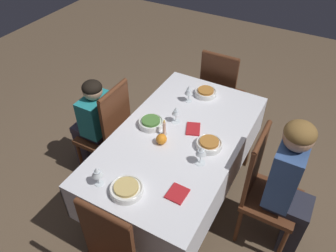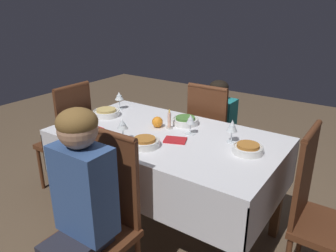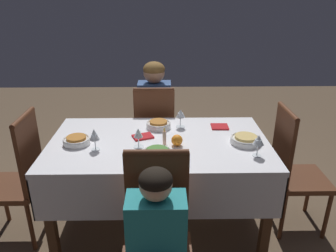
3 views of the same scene
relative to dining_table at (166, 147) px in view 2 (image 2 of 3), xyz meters
The scene contains 20 objects.
ground_plane 0.67m from the dining_table, ahead, with size 8.00×8.00×0.00m, color brown.
dining_table is the anchor object (origin of this frame).
chair_north 0.69m from the dining_table, 93.98° to the left, with size 0.38×0.39×0.99m.
chair_south 0.69m from the dining_table, 90.57° to the right, with size 0.38×0.39×0.99m.
chair_west 1.02m from the dining_table, behind, with size 0.39×0.38×0.99m.
chair_east 1.01m from the dining_table, ahead, with size 0.39×0.38×0.99m.
person_adult_denim 0.83m from the dining_table, 93.24° to the left, with size 0.30×0.34×1.17m.
person_child_teal 0.85m from the dining_table, 90.45° to the right, with size 0.30×0.33×0.99m.
bowl_north 0.27m from the dining_table, 91.23° to the left, with size 0.19×0.19×0.06m.
wine_glass_north 0.36m from the dining_table, 56.43° to the left, with size 0.07×0.07×0.15m.
bowl_south 0.27m from the dining_table, 91.67° to the right, with size 0.19×0.19×0.06m.
wine_glass_south 0.26m from the dining_table, 145.14° to the right, with size 0.07×0.07×0.14m.
bowl_west 0.59m from the dining_table, behind, with size 0.19×0.19×0.06m.
wine_glass_west 0.49m from the dining_table, 163.08° to the right, with size 0.07×0.07×0.15m.
bowl_east 0.62m from the dining_table, ahead, with size 0.21×0.21×0.06m.
wine_glass_east 0.71m from the dining_table, 20.11° to the right, with size 0.07×0.07×0.15m.
candle_centerpiece 0.19m from the dining_table, 68.51° to the right, with size 0.04×0.04×0.14m.
orange_fruit 0.20m from the dining_table, 30.24° to the right, with size 0.08×0.08×0.08m, color orange.
napkin_red_folded 0.17m from the dining_table, 152.11° to the left, with size 0.17×0.15×0.01m.
napkin_spare_side 0.54m from the dining_table, 26.57° to the left, with size 0.13×0.12×0.01m.
Camera 2 is at (-1.18, 1.69, 1.62)m, focal length 35.00 mm.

